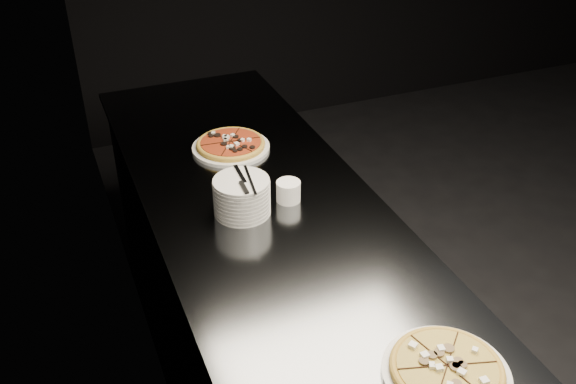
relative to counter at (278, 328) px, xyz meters
name	(u,v)px	position (x,y,z in m)	size (l,w,h in m)	color
wall_left	(140,99)	(-0.37, 0.00, 0.94)	(0.02, 5.00, 2.80)	black
counter	(278,328)	(0.00, 0.00, 0.00)	(0.74, 2.44, 0.92)	#585B5F
pizza_mushroom	(446,370)	(0.14, -0.73, 0.48)	(0.33, 0.33, 0.03)	silver
pizza_tomato	(231,145)	(0.02, 0.51, 0.48)	(0.29, 0.29, 0.03)	silver
plate_stack	(242,196)	(-0.08, 0.09, 0.52)	(0.18, 0.18, 0.12)	silver
cutlery	(245,181)	(-0.07, 0.08, 0.58)	(0.08, 0.19, 0.01)	silver
ramekin	(288,191)	(0.08, 0.10, 0.50)	(0.08, 0.08, 0.07)	white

